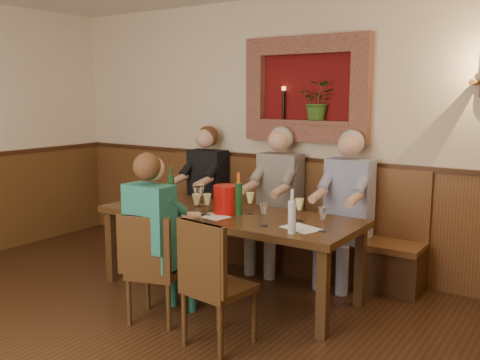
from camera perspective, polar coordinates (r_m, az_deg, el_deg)
The scene contains 31 objects.
room_shell at distance 3.35m, azimuth -20.24°, elevation 10.04°, with size 6.04×6.04×2.82m.
wainscoting at distance 3.57m, azimuth -19.06°, elevation -11.33°, with size 6.02×6.02×1.15m.
wall_niche at distance 5.51m, azimuth 7.39°, elevation 9.11°, with size 1.36×0.30×1.06m.
dining_table at distance 4.82m, azimuth -1.32°, elevation -4.37°, with size 2.40×0.90×0.75m.
bench at distance 5.68m, azimuth 4.21°, elevation -5.92°, with size 3.00×0.45×1.11m.
chair_near_left at distance 4.41m, azimuth -8.89°, elevation -11.46°, with size 0.50×0.50×0.89m.
chair_near_right at distance 3.96m, azimuth -2.42°, elevation -13.56°, with size 0.47×0.47×0.95m.
person_bench_left at distance 6.04m, azimuth -3.97°, elevation -2.33°, with size 0.43×0.53×1.45m.
person_bench_mid at distance 5.52m, azimuth 3.79°, elevation -3.31°, with size 0.44×0.54×1.48m.
person_bench_right at distance 5.19m, azimuth 11.09°, elevation -4.30°, with size 0.44×0.54×1.47m.
person_chair_front at distance 4.34m, azimuth -8.70°, elevation -7.56°, with size 0.39×0.48×1.37m.
spittoon_bucket at distance 4.76m, azimuth -1.51°, elevation -2.08°, with size 0.22×0.22×0.25m, color red.
wine_bottle_green_a at distance 4.69m, azimuth -0.15°, elevation -1.93°, with size 0.07×0.07×0.37m.
wine_bottle_green_b at distance 5.28m, azimuth -7.35°, elevation -0.85°, with size 0.08×0.08×0.35m.
water_bottle at distance 4.10m, azimuth 5.57°, elevation -3.82°, with size 0.08×0.08×0.34m.
tasting_sheet_a at distance 5.15m, azimuth -9.33°, elevation -2.74°, with size 0.30×0.21×0.00m, color white.
tasting_sheet_b at distance 4.66m, azimuth -2.90°, elevation -3.90°, with size 0.27×0.19×0.00m, color white.
tasting_sheet_c at distance 4.28m, azimuth 6.57°, elevation -5.13°, with size 0.30×0.21×0.00m, color white.
tasting_sheet_d at distance 4.74m, azimuth -5.76°, elevation -3.72°, with size 0.32×0.23×0.00m, color white.
wine_glass_0 at distance 5.26m, azimuth -11.27°, elevation -1.52°, with size 0.08×0.08×0.19m, color #FDFC97, non-canonical shape.
wine_glass_1 at distance 5.26m, azimuth -7.37°, elevation -1.40°, with size 0.08×0.08×0.19m, color white, non-canonical shape.
wine_glass_2 at distance 4.94m, azimuth -7.66°, elevation -2.09°, with size 0.08×0.08×0.19m, color #FDFC97, non-canonical shape.
wine_glass_3 at distance 5.08m, azimuth -4.21°, elevation -1.74°, with size 0.08×0.08×0.19m, color white, non-canonical shape.
wine_glass_4 at distance 4.69m, azimuth -3.51°, elevation -2.64°, with size 0.08×0.08×0.19m, color #FDFC97, non-canonical shape.
wine_glass_5 at distance 4.75m, azimuth 1.07°, elevation -2.49°, with size 0.08×0.08×0.19m, color #FDFC97, non-canonical shape.
wine_glass_6 at distance 4.32m, azimuth 2.57°, elevation -3.68°, with size 0.08×0.08×0.19m, color white, non-canonical shape.
wine_glass_7 at distance 4.50m, azimuth 6.36°, elevation -3.18°, with size 0.08×0.08×0.19m, color #FDFC97, non-canonical shape.
wine_glass_8 at distance 4.19m, azimuth 8.79°, elevation -4.17°, with size 0.08×0.08×0.19m, color white, non-canonical shape.
wine_glass_9 at distance 4.69m, azimuth -4.66°, elevation -2.66°, with size 0.08×0.08×0.19m, color #FDFC97, non-canonical shape.
wine_glass_10 at distance 5.06m, azimuth -4.66°, elevation -1.78°, with size 0.08×0.08×0.19m, color white, non-canonical shape.
wine_glass_11 at distance 5.25m, azimuth -4.21°, elevation -1.37°, with size 0.08×0.08×0.19m, color #FDFC97, non-canonical shape.
Camera 1 is at (2.70, -1.98, 1.81)m, focal length 40.00 mm.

